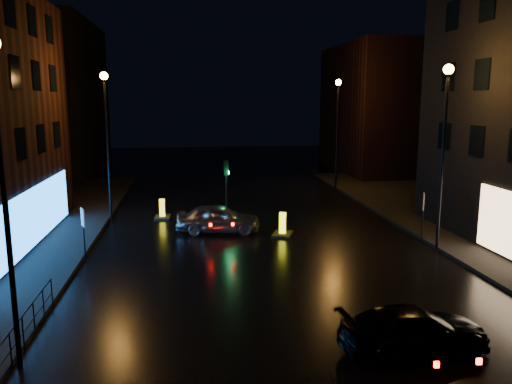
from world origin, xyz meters
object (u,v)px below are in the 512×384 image
traffic_signal (227,210)px  road_sign_left (83,222)px  bollard_near (283,230)px  road_sign_right (423,206)px  bollard_far (162,214)px  silver_hatchback (218,218)px  dark_sedan (414,330)px

traffic_signal → road_sign_left: size_ratio=1.45×
traffic_signal → bollard_near: traffic_signal is taller
road_sign_left → road_sign_right: road_sign_right is taller
bollard_far → road_sign_left: (-2.87, -7.83, 1.53)m
silver_hatchback → bollard_far: 4.76m
road_sign_left → silver_hatchback: bearing=12.7°
dark_sedan → bollard_near: 12.38m
road_sign_left → traffic_signal: bearing=25.2°
traffic_signal → silver_hatchback: (-0.66, -3.10, 0.24)m
traffic_signal → bollard_near: size_ratio=2.14×
bollard_near → road_sign_right: road_sign_right is taller
road_sign_left → road_sign_right: (15.72, 1.05, 0.03)m
dark_sedan → bollard_near: dark_sedan is taller
bollard_far → road_sign_right: 14.62m
dark_sedan → road_sign_left: bearing=44.1°
silver_hatchback → bollard_near: silver_hatchback is taller
road_sign_right → bollard_near: bearing=6.7°
silver_hatchback → road_sign_right: road_sign_right is taller
dark_sedan → road_sign_right: bearing=-31.8°
traffic_signal → bollard_far: bearing=172.6°
traffic_signal → bollard_near: (2.56, -4.20, -0.24)m
bollard_far → road_sign_left: 8.48m
silver_hatchback → bollard_far: (-3.09, 3.59, -0.49)m
bollard_far → road_sign_left: bearing=-107.4°
traffic_signal → bollard_near: 4.92m
dark_sedan → road_sign_left: 14.02m
bollard_far → dark_sedan: bearing=-63.0°
traffic_signal → road_sign_right: (9.10, -6.29, 1.31)m
bollard_near → road_sign_right: bearing=3.6°
dark_sedan → bollard_far: 18.65m
dark_sedan → bollard_near: bearing=1.4°
bollard_far → bollard_near: bearing=-33.9°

